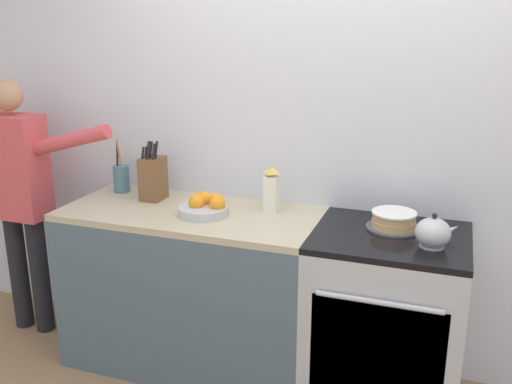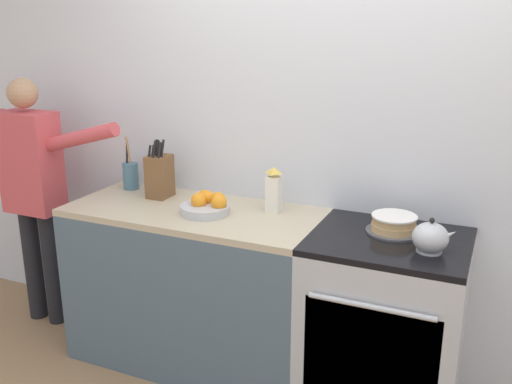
{
  "view_description": "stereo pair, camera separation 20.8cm",
  "coord_description": "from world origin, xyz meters",
  "px_view_note": "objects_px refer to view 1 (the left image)",
  "views": [
    {
      "loc": [
        0.58,
        -2.25,
        1.85
      ],
      "look_at": [
        -0.32,
        0.28,
        1.05
      ],
      "focal_mm": 40.0,
      "sensor_mm": 36.0,
      "label": 1
    },
    {
      "loc": [
        0.77,
        -2.17,
        1.85
      ],
      "look_at": [
        -0.32,
        0.28,
        1.05
      ],
      "focal_mm": 40.0,
      "sensor_mm": 36.0,
      "label": 2
    }
  ],
  "objects_px": {
    "person_baker": "(20,188)",
    "tea_kettle": "(433,233)",
    "utensil_crock": "(121,178)",
    "stove_range": "(385,320)",
    "knife_block": "(153,178)",
    "milk_carton": "(271,190)",
    "layer_cake": "(394,221)",
    "fruit_bowl": "(205,206)"
  },
  "relations": [
    {
      "from": "layer_cake",
      "to": "knife_block",
      "type": "xyz_separation_m",
      "value": [
        -1.32,
        0.03,
        0.08
      ]
    },
    {
      "from": "layer_cake",
      "to": "milk_carton",
      "type": "relative_size",
      "value": 1.1
    },
    {
      "from": "knife_block",
      "to": "person_baker",
      "type": "relative_size",
      "value": 0.22
    },
    {
      "from": "fruit_bowl",
      "to": "knife_block",
      "type": "bearing_deg",
      "value": 159.91
    },
    {
      "from": "utensil_crock",
      "to": "stove_range",
      "type": "bearing_deg",
      "value": -6.82
    },
    {
      "from": "knife_block",
      "to": "person_baker",
      "type": "xyz_separation_m",
      "value": [
        -0.82,
        -0.12,
        -0.1
      ]
    },
    {
      "from": "tea_kettle",
      "to": "knife_block",
      "type": "height_order",
      "value": "knife_block"
    },
    {
      "from": "layer_cake",
      "to": "tea_kettle",
      "type": "xyz_separation_m",
      "value": [
        0.19,
        -0.17,
        0.03
      ]
    },
    {
      "from": "tea_kettle",
      "to": "milk_carton",
      "type": "xyz_separation_m",
      "value": [
        -0.82,
        0.23,
        0.05
      ]
    },
    {
      "from": "knife_block",
      "to": "fruit_bowl",
      "type": "distance_m",
      "value": 0.41
    },
    {
      "from": "knife_block",
      "to": "fruit_bowl",
      "type": "height_order",
      "value": "knife_block"
    },
    {
      "from": "layer_cake",
      "to": "utensil_crock",
      "type": "distance_m",
      "value": 1.57
    },
    {
      "from": "layer_cake",
      "to": "fruit_bowl",
      "type": "bearing_deg",
      "value": -173.72
    },
    {
      "from": "stove_range",
      "to": "milk_carton",
      "type": "distance_m",
      "value": 0.86
    },
    {
      "from": "knife_block",
      "to": "utensil_crock",
      "type": "height_order",
      "value": "knife_block"
    },
    {
      "from": "stove_range",
      "to": "milk_carton",
      "type": "bearing_deg",
      "value": 167.09
    },
    {
      "from": "fruit_bowl",
      "to": "person_baker",
      "type": "bearing_deg",
      "value": 179.31
    },
    {
      "from": "fruit_bowl",
      "to": "milk_carton",
      "type": "height_order",
      "value": "milk_carton"
    },
    {
      "from": "stove_range",
      "to": "knife_block",
      "type": "height_order",
      "value": "knife_block"
    },
    {
      "from": "fruit_bowl",
      "to": "milk_carton",
      "type": "distance_m",
      "value": 0.36
    },
    {
      "from": "stove_range",
      "to": "utensil_crock",
      "type": "relative_size",
      "value": 2.81
    },
    {
      "from": "stove_range",
      "to": "knife_block",
      "type": "relative_size",
      "value": 2.68
    },
    {
      "from": "person_baker",
      "to": "tea_kettle",
      "type": "bearing_deg",
      "value": 9.42
    },
    {
      "from": "tea_kettle",
      "to": "utensil_crock",
      "type": "bearing_deg",
      "value": 171.1
    },
    {
      "from": "knife_block",
      "to": "milk_carton",
      "type": "height_order",
      "value": "knife_block"
    },
    {
      "from": "knife_block",
      "to": "fruit_bowl",
      "type": "relative_size",
      "value": 1.31
    },
    {
      "from": "milk_carton",
      "to": "fruit_bowl",
      "type": "bearing_deg",
      "value": -152.13
    },
    {
      "from": "milk_carton",
      "to": "person_baker",
      "type": "bearing_deg",
      "value": -174.36
    },
    {
      "from": "person_baker",
      "to": "milk_carton",
      "type": "bearing_deg",
      "value": 17.15
    },
    {
      "from": "utensil_crock",
      "to": "fruit_bowl",
      "type": "distance_m",
      "value": 0.66
    },
    {
      "from": "person_baker",
      "to": "utensil_crock",
      "type": "bearing_deg",
      "value": 29.9
    },
    {
      "from": "person_baker",
      "to": "layer_cake",
      "type": "bearing_deg",
      "value": 13.9
    },
    {
      "from": "tea_kettle",
      "to": "utensil_crock",
      "type": "relative_size",
      "value": 0.59
    },
    {
      "from": "stove_range",
      "to": "tea_kettle",
      "type": "relative_size",
      "value": 4.72
    },
    {
      "from": "layer_cake",
      "to": "knife_block",
      "type": "distance_m",
      "value": 1.32
    },
    {
      "from": "stove_range",
      "to": "layer_cake",
      "type": "bearing_deg",
      "value": 89.86
    },
    {
      "from": "tea_kettle",
      "to": "fruit_bowl",
      "type": "height_order",
      "value": "tea_kettle"
    },
    {
      "from": "milk_carton",
      "to": "person_baker",
      "type": "xyz_separation_m",
      "value": [
        -1.5,
        -0.15,
        -0.09
      ]
    },
    {
      "from": "fruit_bowl",
      "to": "layer_cake",
      "type": "bearing_deg",
      "value": 6.28
    },
    {
      "from": "fruit_bowl",
      "to": "milk_carton",
      "type": "xyz_separation_m",
      "value": [
        0.31,
        0.16,
        0.07
      ]
    },
    {
      "from": "person_baker",
      "to": "stove_range",
      "type": "bearing_deg",
      "value": 11.58
    },
    {
      "from": "stove_range",
      "to": "tea_kettle",
      "type": "xyz_separation_m",
      "value": [
        0.19,
        -0.09,
        0.51
      ]
    }
  ]
}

